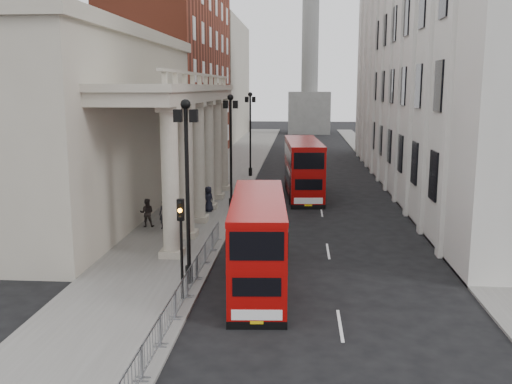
% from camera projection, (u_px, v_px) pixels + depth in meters
% --- Properties ---
extents(ground, '(260.00, 260.00, 0.00)m').
position_uv_depth(ground, '(185.00, 320.00, 22.19)').
color(ground, black).
rests_on(ground, ground).
extents(sidewalk_west, '(6.00, 140.00, 0.12)m').
position_uv_depth(sidewalk_west, '(218.00, 186.00, 51.81)').
color(sidewalk_west, slate).
rests_on(sidewalk_west, ground).
extents(sidewalk_east, '(3.00, 140.00, 0.12)m').
position_uv_depth(sidewalk_east, '(403.00, 189.00, 50.55)').
color(sidewalk_east, slate).
rests_on(sidewalk_east, ground).
extents(kerb, '(0.20, 140.00, 0.14)m').
position_uv_depth(kerb, '(251.00, 186.00, 51.59)').
color(kerb, slate).
rests_on(kerb, ground).
extents(portico_building, '(9.00, 28.00, 12.00)m').
position_uv_depth(portico_building, '(86.00, 130.00, 39.54)').
color(portico_building, '#A59C8A').
rests_on(portico_building, ground).
extents(brick_building, '(9.00, 32.00, 22.00)m').
position_uv_depth(brick_building, '(177.00, 69.00, 68.04)').
color(brick_building, maroon).
rests_on(brick_building, ground).
extents(west_building_far, '(9.00, 30.00, 20.00)m').
position_uv_depth(west_building_far, '(216.00, 81.00, 99.59)').
color(west_building_far, '#A59C8A').
rests_on(west_building_far, ground).
extents(east_building, '(8.00, 55.00, 25.00)m').
position_uv_depth(east_building, '(434.00, 46.00, 50.06)').
color(east_building, beige).
rests_on(east_building, ground).
extents(monument_column, '(8.00, 8.00, 54.20)m').
position_uv_depth(monument_column, '(310.00, 49.00, 109.01)').
color(monument_column, '#60605E').
rests_on(monument_column, ground).
extents(lamp_post_south, '(1.05, 0.44, 8.32)m').
position_uv_depth(lamp_post_south, '(187.00, 180.00, 25.26)').
color(lamp_post_south, black).
rests_on(lamp_post_south, sidewalk_west).
extents(lamp_post_mid, '(1.05, 0.44, 8.32)m').
position_uv_depth(lamp_post_mid, '(231.00, 144.00, 40.94)').
color(lamp_post_mid, black).
rests_on(lamp_post_mid, sidewalk_west).
extents(lamp_post_north, '(1.05, 0.44, 8.32)m').
position_uv_depth(lamp_post_north, '(250.00, 128.00, 56.63)').
color(lamp_post_north, black).
rests_on(lamp_post_north, sidewalk_west).
extents(traffic_light, '(0.28, 0.33, 4.30)m').
position_uv_depth(traffic_light, '(181.00, 230.00, 23.60)').
color(traffic_light, black).
rests_on(traffic_light, sidewalk_west).
extents(crowd_barriers, '(0.50, 18.75, 1.10)m').
position_uv_depth(crowd_barriers, '(187.00, 284.00, 24.27)').
color(crowd_barriers, gray).
rests_on(crowd_barriers, sidewalk_west).
extents(bus_near, '(2.92, 9.70, 4.13)m').
position_uv_depth(bus_near, '(258.00, 240.00, 25.62)').
color(bus_near, '#980807').
rests_on(bus_near, ground).
extents(bus_far, '(3.37, 10.87, 4.62)m').
position_uv_depth(bus_far, '(303.00, 167.00, 47.01)').
color(bus_far, '#900706').
rests_on(bus_far, ground).
extents(pedestrian_a, '(0.70, 0.48, 1.87)m').
position_uv_depth(pedestrian_a, '(164.00, 214.00, 35.85)').
color(pedestrian_a, black).
rests_on(pedestrian_a, sidewalk_west).
extents(pedestrian_b, '(0.96, 0.79, 1.83)m').
position_uv_depth(pedestrian_b, '(147.00, 213.00, 36.40)').
color(pedestrian_b, black).
rests_on(pedestrian_b, sidewalk_west).
extents(pedestrian_c, '(1.07, 0.97, 1.83)m').
position_uv_depth(pedestrian_c, '(208.00, 199.00, 40.88)').
color(pedestrian_c, black).
rests_on(pedestrian_c, sidewalk_west).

